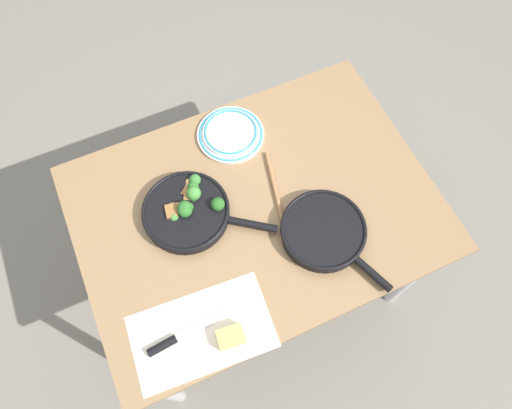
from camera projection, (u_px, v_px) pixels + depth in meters
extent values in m
plane|color=slate|center=(256.00, 273.00, 2.14)|extent=(14.00, 14.00, 0.00)
cube|color=olive|center=(256.00, 209.00, 1.48)|extent=(1.14, 0.83, 0.03)
cylinder|color=#BCBCC1|center=(327.00, 135.00, 2.04)|extent=(0.05, 0.05, 0.71)
cylinder|color=#BCBCC1|center=(107.00, 221.00, 1.86)|extent=(0.05, 0.05, 0.71)
cylinder|color=#BCBCC1|center=(413.00, 275.00, 1.77)|extent=(0.05, 0.05, 0.71)
cylinder|color=#BCBCC1|center=(165.00, 391.00, 1.59)|extent=(0.05, 0.05, 0.71)
cylinder|color=black|center=(186.00, 212.00, 1.43)|extent=(0.27, 0.27, 0.04)
torus|color=black|center=(185.00, 210.00, 1.42)|extent=(0.28, 0.28, 0.01)
cylinder|color=black|center=(253.00, 224.00, 1.41)|extent=(0.14, 0.11, 0.02)
cylinder|color=#205218|center=(218.00, 208.00, 1.44)|extent=(0.02, 0.02, 0.02)
sphere|color=#286023|center=(218.00, 204.00, 1.41)|extent=(0.04, 0.04, 0.04)
cylinder|color=#357027|center=(175.00, 219.00, 1.43)|extent=(0.01, 0.01, 0.02)
sphere|color=#428438|center=(174.00, 217.00, 1.41)|extent=(0.03, 0.03, 0.03)
cylinder|color=#245B1C|center=(186.00, 212.00, 1.43)|extent=(0.02, 0.02, 0.03)
sphere|color=#2D6B28|center=(185.00, 208.00, 1.40)|extent=(0.05, 0.05, 0.05)
cylinder|color=#357027|center=(195.00, 197.00, 1.45)|extent=(0.02, 0.02, 0.03)
sphere|color=#428438|center=(194.00, 193.00, 1.43)|extent=(0.05, 0.05, 0.05)
cylinder|color=#357027|center=(189.00, 210.00, 1.44)|extent=(0.01, 0.01, 0.02)
sphere|color=#428438|center=(189.00, 207.00, 1.42)|extent=(0.03, 0.03, 0.03)
cylinder|color=#245B1C|center=(186.00, 214.00, 1.43)|extent=(0.02, 0.02, 0.03)
sphere|color=#2D6B28|center=(185.00, 210.00, 1.40)|extent=(0.05, 0.05, 0.05)
cylinder|color=#245B1C|center=(194.00, 190.00, 1.47)|extent=(0.01, 0.01, 0.02)
sphere|color=#2D6B28|center=(193.00, 187.00, 1.44)|extent=(0.04, 0.04, 0.04)
cylinder|color=#2C6823|center=(196.00, 183.00, 1.48)|extent=(0.01, 0.01, 0.02)
sphere|color=#387A33|center=(195.00, 180.00, 1.45)|extent=(0.04, 0.04, 0.04)
cylinder|color=#205218|center=(194.00, 200.00, 1.45)|extent=(0.01, 0.01, 0.02)
sphere|color=#286023|center=(193.00, 197.00, 1.44)|extent=(0.03, 0.03, 0.03)
cube|color=#9E703D|center=(190.00, 196.00, 1.45)|extent=(0.04, 0.05, 0.03)
cube|color=olive|center=(189.00, 194.00, 1.45)|extent=(0.05, 0.05, 0.03)
cube|color=olive|center=(172.00, 213.00, 1.42)|extent=(0.04, 0.05, 0.04)
cube|color=#AD7F4C|center=(192.00, 185.00, 1.47)|extent=(0.05, 0.04, 0.03)
cube|color=#9E703D|center=(177.00, 209.00, 1.43)|extent=(0.05, 0.04, 0.03)
cylinder|color=black|center=(323.00, 231.00, 1.41)|extent=(0.26, 0.26, 0.04)
torus|color=black|center=(324.00, 229.00, 1.39)|extent=(0.27, 0.27, 0.01)
cylinder|color=black|center=(373.00, 274.00, 1.34)|extent=(0.07, 0.13, 0.02)
cylinder|color=#DBC156|center=(323.00, 231.00, 1.41)|extent=(0.22, 0.22, 0.02)
cylinder|color=#996B42|center=(275.00, 191.00, 1.48)|extent=(0.08, 0.28, 0.02)
ellipsoid|color=#996B42|center=(287.00, 238.00, 1.41)|extent=(0.05, 0.07, 0.02)
cube|color=silver|center=(202.00, 332.00, 1.30)|extent=(0.41, 0.26, 0.00)
cube|color=silver|center=(203.00, 324.00, 1.30)|extent=(0.17, 0.04, 0.01)
cylinder|color=black|center=(162.00, 346.00, 1.27)|extent=(0.09, 0.03, 0.02)
cube|color=#E0C15B|center=(231.00, 337.00, 1.27)|extent=(0.08, 0.06, 0.04)
cylinder|color=silver|center=(231.00, 135.00, 1.57)|extent=(0.23, 0.23, 0.01)
torus|color=teal|center=(231.00, 134.00, 1.57)|extent=(0.22, 0.22, 0.01)
cylinder|color=silver|center=(231.00, 133.00, 1.56)|extent=(0.19, 0.19, 0.01)
torus|color=teal|center=(231.00, 132.00, 1.55)|extent=(0.18, 0.18, 0.01)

